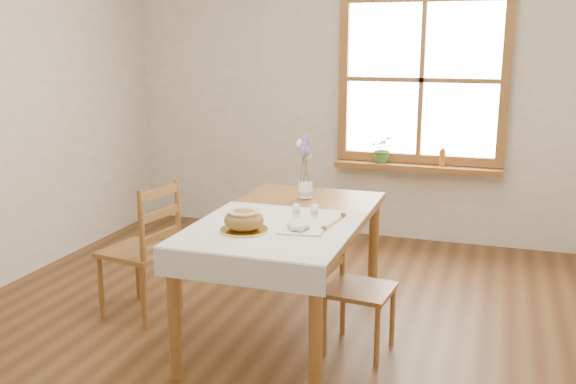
% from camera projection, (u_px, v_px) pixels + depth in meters
% --- Properties ---
extents(ground, '(5.00, 5.00, 0.00)m').
position_uv_depth(ground, '(272.00, 352.00, 3.77)').
color(ground, brown).
rests_on(ground, ground).
extents(room_walls, '(4.60, 5.10, 2.65)m').
position_uv_depth(room_walls, '(270.00, 56.00, 3.37)').
color(room_walls, silver).
rests_on(room_walls, ground).
extents(window, '(1.46, 0.08, 1.46)m').
position_uv_depth(window, '(422.00, 80.00, 5.56)').
color(window, brown).
rests_on(window, ground).
extents(window_sill, '(1.46, 0.20, 0.05)m').
position_uv_depth(window_sill, '(417.00, 167.00, 5.67)').
color(window_sill, brown).
rests_on(window_sill, ground).
extents(dining_table, '(0.90, 1.60, 0.75)m').
position_uv_depth(dining_table, '(288.00, 230.00, 3.89)').
color(dining_table, brown).
rests_on(dining_table, ground).
extents(table_linen, '(0.91, 0.99, 0.01)m').
position_uv_depth(table_linen, '(271.00, 229.00, 3.59)').
color(table_linen, silver).
rests_on(table_linen, dining_table).
extents(chair_left, '(0.50, 0.49, 0.90)m').
position_uv_depth(chair_left, '(139.00, 249.00, 4.21)').
color(chair_left, brown).
rests_on(chair_left, ground).
extents(chair_right, '(0.42, 0.41, 0.79)m').
position_uv_depth(chair_right, '(360.00, 288.00, 3.70)').
color(chair_right, brown).
rests_on(chair_right, ground).
extents(bread_plate, '(0.32, 0.32, 0.01)m').
position_uv_depth(bread_plate, '(244.00, 230.00, 3.53)').
color(bread_plate, white).
rests_on(bread_plate, table_linen).
extents(bread_loaf, '(0.22, 0.22, 0.12)m').
position_uv_depth(bread_loaf, '(244.00, 218.00, 3.52)').
color(bread_loaf, olive).
rests_on(bread_loaf, bread_plate).
extents(egg_napkin, '(0.27, 0.24, 0.01)m').
position_uv_depth(egg_napkin, '(302.00, 230.00, 3.54)').
color(egg_napkin, silver).
rests_on(egg_napkin, table_linen).
extents(eggs, '(0.21, 0.19, 0.04)m').
position_uv_depth(eggs, '(302.00, 225.00, 3.53)').
color(eggs, white).
rests_on(eggs, egg_napkin).
extents(salt_shaker, '(0.06, 0.06, 0.08)m').
position_uv_depth(salt_shaker, '(296.00, 210.00, 3.81)').
color(salt_shaker, white).
rests_on(salt_shaker, table_linen).
extents(pepper_shaker, '(0.05, 0.05, 0.08)m').
position_uv_depth(pepper_shaker, '(315.00, 211.00, 3.80)').
color(pepper_shaker, white).
rests_on(pepper_shaker, table_linen).
extents(flower_vase, '(0.12, 0.12, 0.10)m').
position_uv_depth(flower_vase, '(305.00, 191.00, 4.28)').
color(flower_vase, white).
rests_on(flower_vase, dining_table).
extents(lavender_bouquet, '(0.17, 0.17, 0.31)m').
position_uv_depth(lavender_bouquet, '(306.00, 161.00, 4.23)').
color(lavender_bouquet, '#6B5698').
rests_on(lavender_bouquet, flower_vase).
extents(potted_plant, '(0.25, 0.27, 0.20)m').
position_uv_depth(potted_plant, '(383.00, 152.00, 5.74)').
color(potted_plant, '#3F742E').
rests_on(potted_plant, window_sill).
extents(amber_bottle, '(0.06, 0.06, 0.16)m').
position_uv_depth(amber_bottle, '(442.00, 157.00, 5.58)').
color(amber_bottle, '#A9691F').
rests_on(amber_bottle, window_sill).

